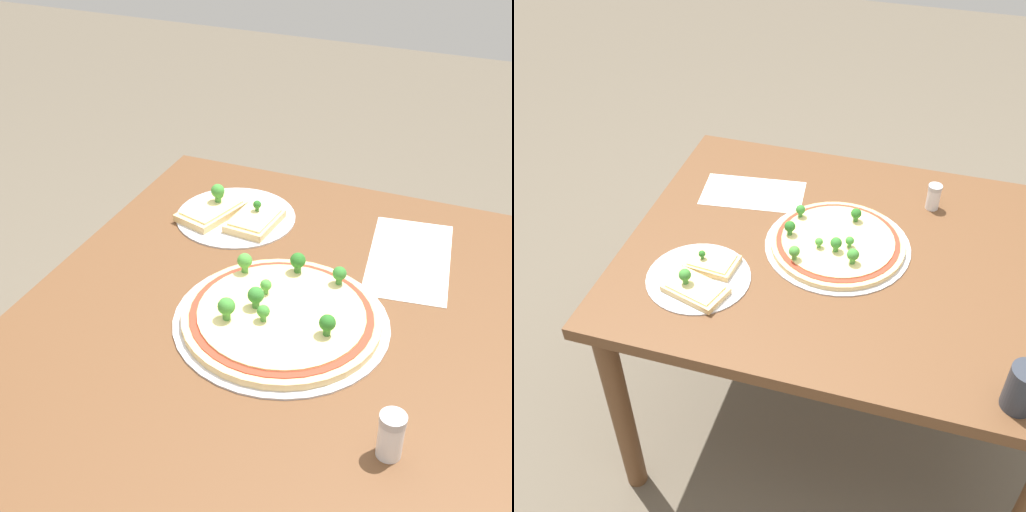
% 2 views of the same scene
% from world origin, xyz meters
% --- Properties ---
extents(ground_plane, '(8.00, 8.00, 0.00)m').
position_xyz_m(ground_plane, '(0.00, 0.00, 0.00)').
color(ground_plane, brown).
extents(dining_table, '(1.18, 0.92, 0.72)m').
position_xyz_m(dining_table, '(0.00, 0.00, 0.63)').
color(dining_table, brown).
rests_on(dining_table, ground_plane).
extents(pizza_tray_whole, '(0.39, 0.39, 0.07)m').
position_xyz_m(pizza_tray_whole, '(-0.04, 0.01, 0.73)').
color(pizza_tray_whole, silver).
rests_on(pizza_tray_whole, dining_table).
extents(pizza_tray_slice, '(0.26, 0.26, 0.07)m').
position_xyz_m(pizza_tray_slice, '(-0.34, -0.21, 0.73)').
color(pizza_tray_slice, silver).
rests_on(pizza_tray_slice, dining_table).
extents(drinking_cup, '(0.07, 0.07, 0.11)m').
position_xyz_m(drinking_cup, '(0.42, -0.38, 0.77)').
color(drinking_cup, '#2D333D').
rests_on(drinking_cup, dining_table).
extents(condiment_shaker, '(0.04, 0.04, 0.08)m').
position_xyz_m(condiment_shaker, '(0.18, 0.26, 0.76)').
color(condiment_shaker, silver).
rests_on(condiment_shaker, dining_table).
extents(paper_menu, '(0.32, 0.20, 0.00)m').
position_xyz_m(paper_menu, '(-0.33, 0.18, 0.72)').
color(paper_menu, white).
rests_on(paper_menu, dining_table).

